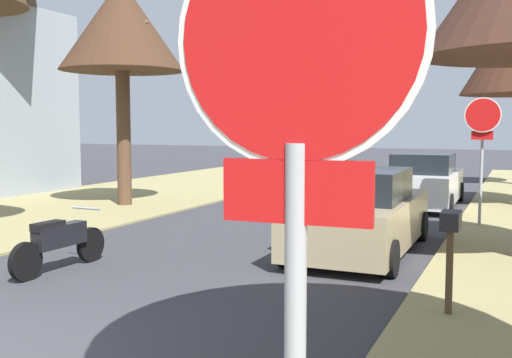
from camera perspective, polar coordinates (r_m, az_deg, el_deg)
name	(u,v)px	position (r m, az deg, el deg)	size (l,w,h in m)	color
stop_sign_near	(296,176)	(1.82, 3.89, 0.33)	(0.81, 0.07, 2.98)	#9EA0A5
stop_sign_far	(482,133)	(14.67, 21.00, 4.14)	(0.81, 0.29, 2.97)	#9EA0A5
street_tree_left_mid_b	(122,27)	(17.99, -12.84, 14.09)	(3.59, 3.59, 6.53)	brown
parked_sedan_tan	(361,214)	(11.16, 10.06, -3.36)	(1.97, 4.41, 1.57)	tan
parked_sedan_white	(424,182)	(17.98, 15.90, -0.29)	(1.97, 4.41, 1.57)	white
parked_motorcycle	(59,242)	(10.17, -18.46, -5.74)	(0.60, 2.05, 0.97)	black
curbside_mailbox	(451,233)	(7.61, 18.26, -4.95)	(0.22, 0.44, 1.27)	brown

